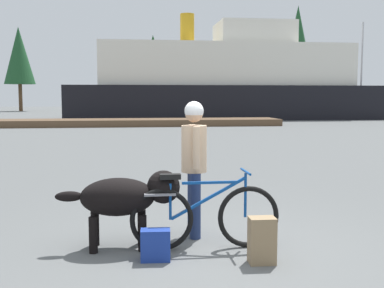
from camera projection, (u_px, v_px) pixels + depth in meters
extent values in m
plane|color=#595B5B|center=(211.00, 253.00, 5.47)|extent=(160.00, 160.00, 0.00)
torus|color=black|center=(248.00, 217.00, 5.63)|extent=(0.73, 0.06, 0.73)
torus|color=black|center=(162.00, 220.00, 5.50)|extent=(0.73, 0.06, 0.73)
cube|color=navy|center=(210.00, 183.00, 5.53)|extent=(0.65, 0.03, 0.03)
cube|color=navy|center=(208.00, 198.00, 5.55)|extent=(0.88, 0.03, 0.49)
cylinder|color=navy|center=(170.00, 202.00, 5.49)|extent=(0.03, 0.03, 0.42)
cylinder|color=navy|center=(245.00, 195.00, 5.60)|extent=(0.03, 0.03, 0.52)
cube|color=black|center=(170.00, 177.00, 5.46)|extent=(0.24, 0.10, 0.06)
cylinder|color=navy|center=(246.00, 172.00, 5.57)|extent=(0.03, 0.44, 0.03)
cube|color=slate|center=(160.00, 194.00, 5.47)|extent=(0.36, 0.14, 0.02)
cylinder|color=navy|center=(193.00, 202.00, 6.20)|extent=(0.14, 0.14, 0.83)
cylinder|color=navy|center=(195.00, 206.00, 5.98)|extent=(0.14, 0.14, 0.83)
cylinder|color=#D8B28C|center=(194.00, 149.00, 6.02)|extent=(0.32, 0.32, 0.59)
cylinder|color=#D8B28C|center=(192.00, 144.00, 6.23)|extent=(0.09, 0.09, 0.52)
cylinder|color=#D8B28C|center=(196.00, 148.00, 5.80)|extent=(0.09, 0.09, 0.52)
sphere|color=tan|center=(194.00, 113.00, 5.97)|extent=(0.22, 0.22, 0.22)
sphere|color=white|center=(194.00, 111.00, 5.97)|extent=(0.24, 0.24, 0.24)
ellipsoid|color=black|center=(118.00, 197.00, 5.58)|extent=(0.87, 0.52, 0.44)
sphere|color=black|center=(163.00, 187.00, 5.63)|extent=(0.39, 0.39, 0.39)
ellipsoid|color=black|center=(69.00, 196.00, 5.50)|extent=(0.32, 0.12, 0.12)
cylinder|color=black|center=(142.00, 227.00, 5.79)|extent=(0.10, 0.10, 0.42)
cylinder|color=black|center=(142.00, 233.00, 5.51)|extent=(0.10, 0.10, 0.42)
cylinder|color=black|center=(95.00, 228.00, 5.72)|extent=(0.10, 0.10, 0.42)
cylinder|color=black|center=(93.00, 235.00, 5.44)|extent=(0.10, 0.10, 0.42)
cube|color=#8C7251|center=(262.00, 240.00, 5.10)|extent=(0.29, 0.21, 0.50)
cube|color=navy|center=(155.00, 245.00, 5.19)|extent=(0.33, 0.20, 0.34)
cube|color=brown|center=(124.00, 123.00, 28.83)|extent=(18.79, 2.91, 0.40)
cube|color=black|center=(223.00, 102.00, 38.33)|extent=(24.18, 7.80, 2.57)
cube|color=silver|center=(223.00, 66.00, 38.04)|extent=(19.34, 6.55, 3.20)
cube|color=silver|center=(253.00, 35.00, 38.10)|extent=(5.80, 4.68, 1.80)
cylinder|color=#BF8C19|center=(187.00, 30.00, 37.39)|extent=(1.10, 1.10, 2.40)
ellipsoid|color=navy|center=(360.00, 112.00, 39.21)|extent=(8.65, 2.42, 0.90)
cylinder|color=#B2B2B7|center=(362.00, 65.00, 38.82)|extent=(0.14, 0.14, 6.83)
cylinder|color=#B2B2B7|center=(346.00, 92.00, 38.88)|extent=(3.89, 0.10, 0.10)
cylinder|color=#4C331E|center=(21.00, 98.00, 56.78)|extent=(0.43, 0.43, 3.21)
cone|color=#1E4C28|center=(19.00, 55.00, 56.29)|extent=(3.57, 3.57, 6.69)
cylinder|color=#4C331E|center=(153.00, 102.00, 56.61)|extent=(0.45, 0.45, 2.30)
cone|color=#19471E|center=(153.00, 64.00, 56.17)|extent=(4.13, 4.13, 6.59)
cylinder|color=#4C331E|center=(296.00, 97.00, 59.54)|extent=(0.37, 0.37, 3.48)
cone|color=#1E4C28|center=(298.00, 44.00, 58.90)|extent=(3.95, 3.95, 9.34)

